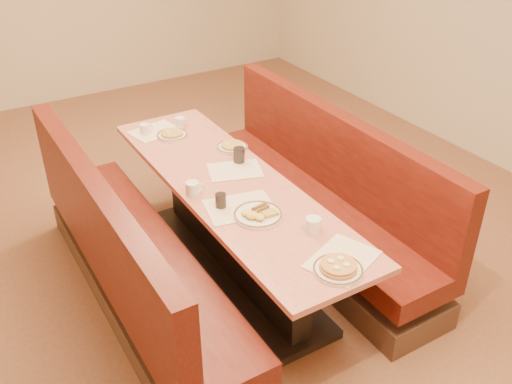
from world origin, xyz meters
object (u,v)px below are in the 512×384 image
eggs_plate (258,214)px  coffee_mug_b (193,188)px  soda_tumbler_near (221,201)px  coffee_mug_c (180,122)px  diner_table (232,229)px  coffee_mug_d (145,129)px  soda_tumbler_mid (239,155)px  pancake_plate (338,268)px  booth_right (316,202)px  booth_left (132,265)px  coffee_mug_a (313,225)px

eggs_plate → coffee_mug_b: bearing=117.2°
coffee_mug_b → soda_tumbler_near: bearing=-53.6°
coffee_mug_b → coffee_mug_c: size_ratio=1.13×
diner_table → coffee_mug_d: (-0.20, 1.01, 0.42)m
eggs_plate → soda_tumbler_mid: (0.25, 0.66, 0.04)m
coffee_mug_b → coffee_mug_c: bearing=85.6°
diner_table → eggs_plate: (-0.06, -0.44, 0.39)m
coffee_mug_c → pancake_plate: bearing=-88.0°
eggs_plate → soda_tumbler_near: soda_tumbler_near is taller
booth_right → booth_left: bearing=180.0°
booth_right → soda_tumbler_near: booth_right is taller
eggs_plate → coffee_mug_c: (0.14, 1.42, 0.02)m
coffee_mug_a → coffee_mug_b: size_ratio=1.04×
coffee_mug_d → booth_left: bearing=-118.1°
pancake_plate → coffee_mug_d: bearing=96.4°
diner_table → coffee_mug_d: size_ratio=23.74×
soda_tumbler_near → soda_tumbler_mid: 0.60m
diner_table → pancake_plate: bearing=-88.0°
booth_right → coffee_mug_a: (-0.60, -0.74, 0.44)m
diner_table → coffee_mug_a: size_ratio=20.00×
booth_right → coffee_mug_a: booth_right is taller
coffee_mug_c → soda_tumbler_near: 1.25m
coffee_mug_a → coffee_mug_b: 0.84m
coffee_mug_c → coffee_mug_b: bearing=-106.9°
booth_left → pancake_plate: (0.77, -1.10, 0.41)m
coffee_mug_d → coffee_mug_b: bearing=-94.5°
booth_right → soda_tumbler_mid: bearing=157.7°
pancake_plate → coffee_mug_c: size_ratio=2.50×
diner_table → booth_left: (-0.73, 0.00, -0.01)m
booth_left → soda_tumbler_mid: 1.05m
diner_table → coffee_mug_b: size_ratio=20.72×
pancake_plate → soda_tumbler_mid: bearing=83.3°
coffee_mug_c → soda_tumbler_mid: bearing=-78.8°
coffee_mug_c → coffee_mug_d: 0.29m
eggs_plate → coffee_mug_a: size_ratio=2.40×
booth_left → coffee_mug_c: size_ratio=23.32×
coffee_mug_c → coffee_mug_d: coffee_mug_c is taller
diner_table → booth_right: size_ratio=1.00×
coffee_mug_c → soda_tumbler_mid: (0.10, -0.76, 0.01)m
coffee_mug_a → soda_tumbler_mid: soda_tumbler_mid is taller
eggs_plate → coffee_mug_d: (-0.14, 1.45, 0.02)m
coffee_mug_a → coffee_mug_c: coffee_mug_a is taller
diner_table → soda_tumbler_mid: (0.19, 0.22, 0.43)m
booth_left → coffee_mug_d: bearing=62.0°
diner_table → booth_left: 0.73m
pancake_plate → eggs_plate: bearing=98.1°
booth_right → coffee_mug_d: booth_right is taller
coffee_mug_a → soda_tumbler_near: coffee_mug_a is taller
pancake_plate → diner_table: bearing=92.0°
eggs_plate → soda_tumbler_near: (-0.14, 0.21, 0.03)m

